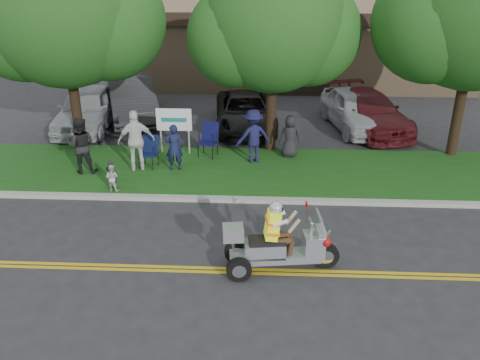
{
  "coord_description": "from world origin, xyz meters",
  "views": [
    {
      "loc": [
        0.25,
        -10.33,
        6.86
      ],
      "look_at": [
        -0.35,
        2.0,
        1.18
      ],
      "focal_mm": 38.0,
      "sensor_mm": 36.0,
      "label": 1
    }
  ],
  "objects_px": {
    "lawn_chair_a": "(150,149)",
    "parked_car_far_left": "(88,108)",
    "spectator_adult_right": "(136,140)",
    "parked_car_far_right": "(355,109)",
    "spectator_adult_mid": "(81,146)",
    "spectator_adult_left": "(174,147)",
    "lawn_chair_b": "(209,137)",
    "parked_car_left": "(132,98)",
    "parked_car_right": "(368,111)",
    "parked_car_mid": "(245,112)",
    "trike_scooter": "(276,247)"
  },
  "relations": [
    {
      "from": "spectator_adult_right",
      "to": "spectator_adult_left",
      "type": "bearing_deg",
      "value": 162.65
    },
    {
      "from": "lawn_chair_b",
      "to": "parked_car_far_right",
      "type": "bearing_deg",
      "value": 48.21
    },
    {
      "from": "parked_car_mid",
      "to": "trike_scooter",
      "type": "bearing_deg",
      "value": -89.16
    },
    {
      "from": "spectator_adult_mid",
      "to": "parked_car_left",
      "type": "bearing_deg",
      "value": -96.44
    },
    {
      "from": "lawn_chair_a",
      "to": "parked_car_far_left",
      "type": "relative_size",
      "value": 0.21
    },
    {
      "from": "spectator_adult_left",
      "to": "parked_car_far_left",
      "type": "bearing_deg",
      "value": -54.37
    },
    {
      "from": "spectator_adult_left",
      "to": "trike_scooter",
      "type": "bearing_deg",
      "value": 111.78
    },
    {
      "from": "lawn_chair_b",
      "to": "parked_car_left",
      "type": "relative_size",
      "value": 0.22
    },
    {
      "from": "trike_scooter",
      "to": "parked_car_left",
      "type": "bearing_deg",
      "value": 111.08
    },
    {
      "from": "spectator_adult_left",
      "to": "parked_car_right",
      "type": "bearing_deg",
      "value": -155.28
    },
    {
      "from": "spectator_adult_left",
      "to": "parked_car_left",
      "type": "xyz_separation_m",
      "value": [
        -2.83,
        5.83,
        -0.01
      ]
    },
    {
      "from": "parked_car_far_right",
      "to": "trike_scooter",
      "type": "bearing_deg",
      "value": -119.17
    },
    {
      "from": "spectator_adult_mid",
      "to": "parked_car_far_right",
      "type": "relative_size",
      "value": 0.39
    },
    {
      "from": "lawn_chair_b",
      "to": "lawn_chair_a",
      "type": "bearing_deg",
      "value": -133.61
    },
    {
      "from": "spectator_adult_left",
      "to": "parked_car_mid",
      "type": "relative_size",
      "value": 0.31
    },
    {
      "from": "lawn_chair_b",
      "to": "parked_car_mid",
      "type": "distance_m",
      "value": 3.5
    },
    {
      "from": "spectator_adult_left",
      "to": "parked_car_left",
      "type": "height_order",
      "value": "parked_car_left"
    },
    {
      "from": "spectator_adult_right",
      "to": "parked_car_right",
      "type": "distance_m",
      "value": 9.68
    },
    {
      "from": "spectator_adult_mid",
      "to": "parked_car_mid",
      "type": "relative_size",
      "value": 0.37
    },
    {
      "from": "parked_car_far_left",
      "to": "parked_car_right",
      "type": "relative_size",
      "value": 0.95
    },
    {
      "from": "lawn_chair_a",
      "to": "spectator_adult_left",
      "type": "relative_size",
      "value": 0.68
    },
    {
      "from": "spectator_adult_right",
      "to": "parked_car_far_right",
      "type": "distance_m",
      "value": 9.31
    },
    {
      "from": "lawn_chair_a",
      "to": "spectator_adult_mid",
      "type": "distance_m",
      "value": 2.18
    },
    {
      "from": "trike_scooter",
      "to": "lawn_chair_a",
      "type": "relative_size",
      "value": 2.56
    },
    {
      "from": "lawn_chair_a",
      "to": "spectator_adult_right",
      "type": "relative_size",
      "value": 0.52
    },
    {
      "from": "lawn_chair_b",
      "to": "spectator_adult_left",
      "type": "height_order",
      "value": "spectator_adult_left"
    },
    {
      "from": "lawn_chair_a",
      "to": "lawn_chair_b",
      "type": "height_order",
      "value": "lawn_chair_b"
    },
    {
      "from": "lawn_chair_a",
      "to": "spectator_adult_left",
      "type": "xyz_separation_m",
      "value": [
        0.88,
        -0.27,
        0.19
      ]
    },
    {
      "from": "parked_car_mid",
      "to": "parked_car_right",
      "type": "distance_m",
      "value": 5.02
    },
    {
      "from": "parked_car_mid",
      "to": "parked_car_far_right",
      "type": "xyz_separation_m",
      "value": [
        4.52,
        0.21,
        0.11
      ]
    },
    {
      "from": "trike_scooter",
      "to": "parked_car_far_left",
      "type": "height_order",
      "value": "trike_scooter"
    },
    {
      "from": "parked_car_left",
      "to": "parked_car_right",
      "type": "distance_m",
      "value": 10.06
    },
    {
      "from": "lawn_chair_b",
      "to": "spectator_adult_left",
      "type": "distance_m",
      "value": 1.7
    },
    {
      "from": "parked_car_far_right",
      "to": "spectator_adult_right",
      "type": "bearing_deg",
      "value": -159.04
    },
    {
      "from": "lawn_chair_a",
      "to": "parked_car_mid",
      "type": "xyz_separation_m",
      "value": [
        3.04,
        4.41,
        0.0
      ]
    },
    {
      "from": "lawn_chair_a",
      "to": "trike_scooter",
      "type": "bearing_deg",
      "value": -40.96
    },
    {
      "from": "spectator_adult_right",
      "to": "parked_car_right",
      "type": "height_order",
      "value": "spectator_adult_right"
    },
    {
      "from": "parked_car_mid",
      "to": "parked_car_right",
      "type": "height_order",
      "value": "parked_car_right"
    },
    {
      "from": "spectator_adult_left",
      "to": "parked_car_left",
      "type": "distance_m",
      "value": 6.48
    },
    {
      "from": "spectator_adult_left",
      "to": "parked_car_mid",
      "type": "xyz_separation_m",
      "value": [
        2.15,
        4.68,
        -0.18
      ]
    },
    {
      "from": "lawn_chair_b",
      "to": "spectator_adult_right",
      "type": "bearing_deg",
      "value": -131.65
    },
    {
      "from": "parked_car_far_left",
      "to": "parked_car_left",
      "type": "xyz_separation_m",
      "value": [
        1.49,
        1.44,
        0.04
      ]
    },
    {
      "from": "parked_car_far_left",
      "to": "parked_car_far_right",
      "type": "height_order",
      "value": "parked_car_far_left"
    },
    {
      "from": "spectator_adult_left",
      "to": "parked_car_right",
      "type": "distance_m",
      "value": 8.61
    },
    {
      "from": "spectator_adult_mid",
      "to": "spectator_adult_right",
      "type": "height_order",
      "value": "spectator_adult_right"
    },
    {
      "from": "lawn_chair_b",
      "to": "spectator_adult_right",
      "type": "height_order",
      "value": "spectator_adult_right"
    },
    {
      "from": "spectator_adult_left",
      "to": "spectator_adult_mid",
      "type": "distance_m",
      "value": 2.98
    },
    {
      "from": "spectator_adult_mid",
      "to": "spectator_adult_right",
      "type": "distance_m",
      "value": 1.76
    },
    {
      "from": "spectator_adult_left",
      "to": "parked_car_far_left",
      "type": "relative_size",
      "value": 0.32
    },
    {
      "from": "lawn_chair_b",
      "to": "spectator_adult_mid",
      "type": "relative_size",
      "value": 0.64
    }
  ]
}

